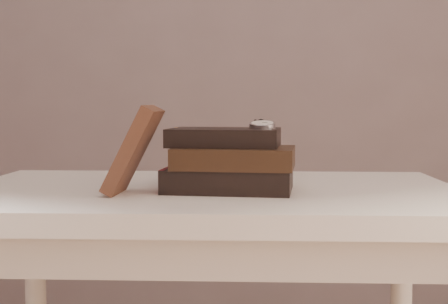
{
  "coord_description": "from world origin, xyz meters",
  "views": [
    {
      "loc": [
        0.08,
        -0.87,
        0.92
      ],
      "look_at": [
        0.03,
        0.31,
        0.82
      ],
      "focal_mm": 49.23,
      "sensor_mm": 36.0,
      "label": 1
    }
  ],
  "objects": [
    {
      "name": "journal",
      "position": [
        -0.14,
        0.26,
        0.83
      ],
      "size": [
        0.11,
        0.11,
        0.17
      ],
      "primitive_type": "cube",
      "rotation": [
        0.0,
        0.47,
        -0.05
      ],
      "color": "#3C2017",
      "rests_on": "table"
    },
    {
      "name": "eyeglasses",
      "position": [
        -0.03,
        0.4,
        0.82
      ],
      "size": [
        0.11,
        0.13,
        0.05
      ],
      "color": "silver",
      "rests_on": "book_stack"
    },
    {
      "name": "pocket_watch",
      "position": [
        0.1,
        0.29,
        0.88
      ],
      "size": [
        0.06,
        0.15,
        0.02
      ],
      "color": "silver",
      "rests_on": "book_stack"
    },
    {
      "name": "table",
      "position": [
        0.0,
        0.35,
        0.66
      ],
      "size": [
        1.0,
        0.6,
        0.75
      ],
      "color": "white",
      "rests_on": "ground"
    },
    {
      "name": "book_stack",
      "position": [
        0.04,
        0.31,
        0.81
      ],
      "size": [
        0.26,
        0.19,
        0.12
      ],
      "color": "black",
      "rests_on": "table"
    },
    {
      "name": "back_wall",
      "position": [
        0.0,
        1.75,
        1.35
      ],
      "size": [
        3.5,
        0.02,
        2.7
      ],
      "primitive_type": "cube",
      "color": "gray",
      "rests_on": "ground"
    }
  ]
}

